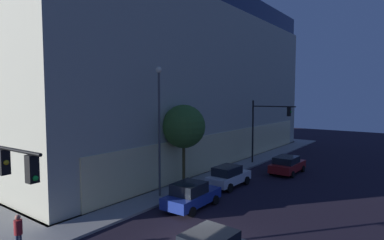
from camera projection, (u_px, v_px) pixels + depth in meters
name	position (u px, v px, depth m)	size (l,w,h in m)	color
modern_building	(147.00, 80.00, 39.89)	(40.38, 24.71, 18.86)	#4C4C51
traffic_light_far_corner	(265.00, 122.00, 32.93)	(0.44, 4.59, 6.67)	black
street_lamp_sidewalk	(159.00, 117.00, 22.18)	(0.44, 0.44, 9.17)	#4A4A4A
sidewalk_tree	(184.00, 127.00, 25.13)	(3.47, 3.47, 6.45)	#4B3F1E
pedestrian_waiting	(18.00, 230.00, 14.34)	(0.36, 0.36, 1.75)	#2D3851
car_blue	(191.00, 195.00, 20.50)	(4.40, 2.21, 1.71)	navy
car_white	(229.00, 176.00, 25.29)	(4.34, 2.03, 1.70)	silver
car_red	(287.00, 165.00, 29.69)	(4.62, 2.27, 1.63)	maroon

